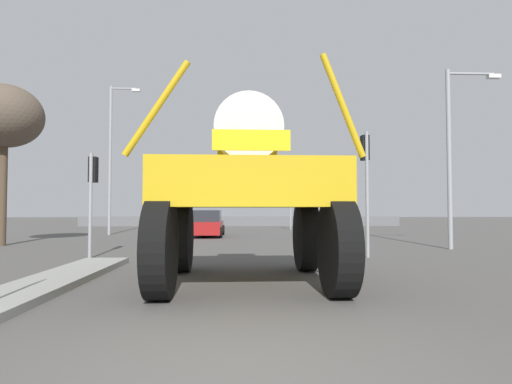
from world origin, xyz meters
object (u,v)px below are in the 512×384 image
at_px(oversize_sprayer, 247,190).
at_px(traffic_signal_near_right, 366,166).
at_px(streetlight_far_left, 112,153).
at_px(traffic_signal_near_left, 93,182).
at_px(bare_tree_left, 4,117).
at_px(streetlight_near_right, 454,147).
at_px(traffic_signal_far_right, 183,195).
at_px(sedan_ahead, 207,224).
at_px(traffic_signal_far_left, 290,197).

bearing_deg(oversize_sprayer, traffic_signal_near_right, -41.33).
relative_size(traffic_signal_near_right, streetlight_far_left, 0.45).
relative_size(traffic_signal_near_left, streetlight_far_left, 0.37).
bearing_deg(streetlight_far_left, oversize_sprayer, -64.91).
distance_m(oversize_sprayer, bare_tree_left, 14.71).
height_order(traffic_signal_near_left, streetlight_near_right, streetlight_near_right).
bearing_deg(bare_tree_left, streetlight_far_left, 72.80).
distance_m(traffic_signal_far_right, streetlight_far_left, 7.60).
xyz_separation_m(traffic_signal_near_left, streetlight_far_left, (-3.12, 12.52, 2.60)).
xyz_separation_m(traffic_signal_near_left, bare_tree_left, (-5.51, 4.81, 3.13)).
bearing_deg(streetlight_near_right, traffic_signal_near_right, -149.24).
bearing_deg(traffic_signal_near_left, sedan_ahead, 74.78).
height_order(traffic_signal_far_left, streetlight_near_right, streetlight_near_right).
height_order(sedan_ahead, traffic_signal_near_right, traffic_signal_near_right).
height_order(oversize_sprayer, traffic_signal_far_left, oversize_sprayer).
bearing_deg(traffic_signal_far_left, streetlight_far_left, -151.88).
height_order(traffic_signal_near_right, streetlight_near_right, streetlight_near_right).
distance_m(traffic_signal_near_right, streetlight_far_left, 17.59).
bearing_deg(sedan_ahead, streetlight_far_left, 73.16).
bearing_deg(sedan_ahead, traffic_signal_far_right, 17.27).
distance_m(traffic_signal_far_left, streetlight_far_left, 13.62).
bearing_deg(streetlight_far_left, sedan_ahead, -17.04).
bearing_deg(streetlight_far_left, streetlight_near_right, -31.13).
xyz_separation_m(oversize_sprayer, streetlight_far_left, (-8.13, 17.35, 3.08)).
bearing_deg(traffic_signal_near_left, traffic_signal_far_right, 88.77).
bearing_deg(oversize_sprayer, streetlight_far_left, 23.75).
height_order(traffic_signal_far_right, streetlight_near_right, streetlight_near_right).
height_order(oversize_sprayer, sedan_ahead, oversize_sprayer).
bearing_deg(traffic_signal_near_right, oversize_sprayer, -129.98).
bearing_deg(oversize_sprayer, traffic_signal_far_left, -10.16).
bearing_deg(traffic_signal_far_right, traffic_signal_near_right, -65.35).
height_order(traffic_signal_far_left, traffic_signal_far_right, traffic_signal_far_right).
distance_m(traffic_signal_near_left, bare_tree_left, 7.95).
bearing_deg(traffic_signal_near_left, streetlight_far_left, 104.01).
bearing_deg(traffic_signal_near_right, traffic_signal_near_left, 179.93).
relative_size(oversize_sprayer, traffic_signal_near_left, 1.54).
xyz_separation_m(traffic_signal_far_right, streetlight_far_left, (-3.53, -6.30, 2.39)).
distance_m(oversize_sprayer, sedan_ahead, 15.70).
xyz_separation_m(streetlight_far_left, bare_tree_left, (-2.39, -7.71, 0.53)).
bearing_deg(streetlight_near_right, sedan_ahead, 142.22).
height_order(oversize_sprayer, streetlight_far_left, streetlight_far_left).
height_order(traffic_signal_far_right, bare_tree_left, bare_tree_left).
xyz_separation_m(sedan_ahead, streetlight_far_left, (-6.03, 1.85, 4.37)).
bearing_deg(bare_tree_left, sedan_ahead, 34.86).
bearing_deg(streetlight_near_right, traffic_signal_far_left, 106.11).
bearing_deg(streetlight_near_right, bare_tree_left, 173.20).
bearing_deg(traffic_signal_far_left, traffic_signal_near_left, -114.73).
height_order(streetlight_near_right, bare_tree_left, streetlight_near_right).
distance_m(traffic_signal_near_left, traffic_signal_far_left, 20.72).
distance_m(oversize_sprayer, traffic_signal_near_right, 6.38).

